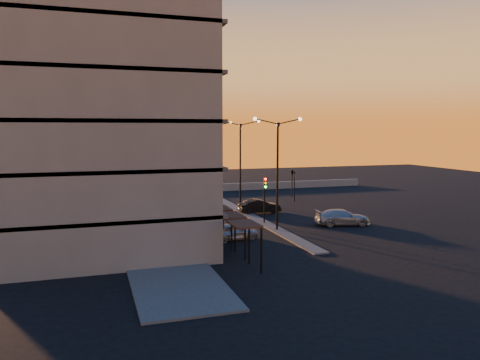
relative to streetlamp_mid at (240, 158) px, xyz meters
name	(u,v)px	position (x,y,z in m)	size (l,w,h in m)	color
ground	(277,231)	(0.00, -10.00, -5.59)	(120.00, 120.00, 0.00)	black
sidewalk_west	(145,229)	(-10.50, -6.00, -5.53)	(5.00, 40.00, 0.12)	#474745
median	(240,210)	(0.00, 0.00, -5.53)	(1.20, 36.00, 0.12)	#474745
parapet	(218,188)	(2.00, 16.00, -5.09)	(44.00, 0.50, 1.00)	slate
building	(99,82)	(-14.00, -9.97, 6.32)	(14.35, 17.08, 25.00)	slate
streetlamp_near	(277,165)	(0.00, -10.00, 0.00)	(4.32, 0.32, 9.51)	black
streetlamp_mid	(240,158)	(0.00, 0.00, 0.00)	(4.32, 0.32, 9.51)	black
streetlamp_far	(215,153)	(0.00, 10.00, 0.00)	(4.32, 0.32, 9.51)	black
traffic_light_main	(265,192)	(0.00, -7.13, -2.70)	(0.28, 0.44, 4.25)	black
signal_east_a	(294,186)	(8.00, 4.00, -3.66)	(0.13, 0.16, 3.60)	black
signal_east_b	(292,172)	(9.50, 8.00, -2.49)	(0.42, 1.99, 3.60)	black
car_hatchback	(233,231)	(-4.48, -12.04, -4.92)	(1.58, 3.92, 1.34)	#9D9FA4
car_sedan	(259,206)	(1.50, -1.70, -4.89)	(1.50, 4.29, 1.41)	black
car_wagon	(342,217)	(6.46, -9.64, -4.89)	(1.97, 4.85, 1.41)	#A3A6AA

